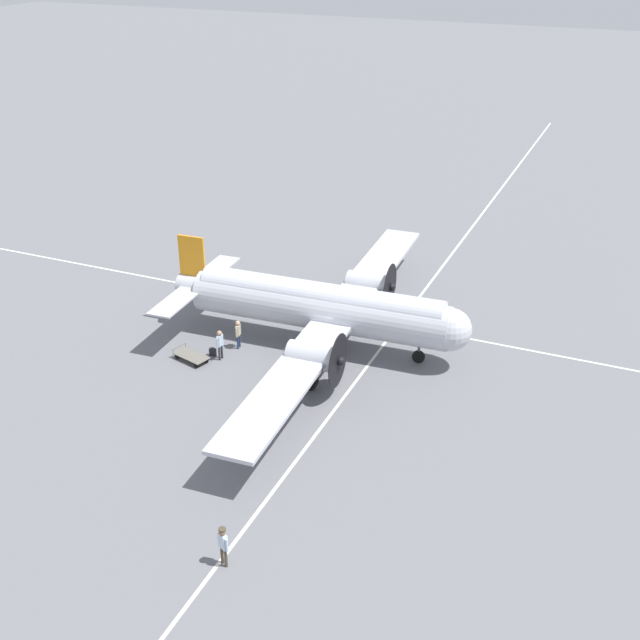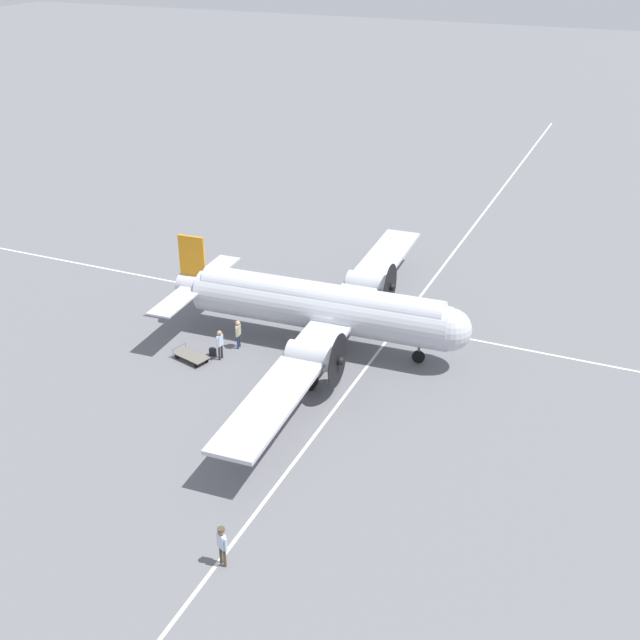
# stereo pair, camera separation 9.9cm
# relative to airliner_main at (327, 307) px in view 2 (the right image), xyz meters

# --- Properties ---
(ground_plane) EXTENTS (300.00, 300.00, 0.00)m
(ground_plane) POSITION_rel_airliner_main_xyz_m (-0.40, -0.02, -2.44)
(ground_plane) COLOR slate
(apron_line_eastwest) EXTENTS (120.00, 0.16, 0.01)m
(apron_line_eastwest) POSITION_rel_airliner_main_xyz_m (-0.40, 4.06, -2.43)
(apron_line_eastwest) COLOR silver
(apron_line_eastwest) RESTS_ON ground_plane
(apron_line_northsouth) EXTENTS (0.16, 120.00, 0.01)m
(apron_line_northsouth) POSITION_rel_airliner_main_xyz_m (2.93, -0.02, -2.43)
(apron_line_northsouth) COLOR silver
(apron_line_northsouth) RESTS_ON ground_plane
(airliner_main) EXTENTS (17.28, 27.82, 5.53)m
(airliner_main) POSITION_rel_airliner_main_xyz_m (0.00, 0.00, 0.00)
(airliner_main) COLOR silver
(airliner_main) RESTS_ON ground_plane
(crew_foreground) EXTENTS (0.55, 0.39, 1.76)m
(crew_foreground) POSITION_rel_airliner_main_xyz_m (3.16, -17.29, -1.33)
(crew_foreground) COLOR #473D2D
(crew_foreground) RESTS_ON ground_plane
(passenger_boarding) EXTENTS (0.27, 0.58, 1.70)m
(passenger_boarding) POSITION_rel_airliner_main_xyz_m (-4.46, -2.17, -1.40)
(passenger_boarding) COLOR navy
(passenger_boarding) RESTS_ON ground_plane
(ramp_agent) EXTENTS (0.28, 0.60, 1.75)m
(ramp_agent) POSITION_rel_airliner_main_xyz_m (-4.76, -3.69, -1.36)
(ramp_agent) COLOR #2D2D33
(ramp_agent) RESTS_ON ground_plane
(suitcase_near_door) EXTENTS (0.36, 0.19, 0.49)m
(suitcase_near_door) POSITION_rel_airliner_main_xyz_m (-5.36, -3.54, -2.21)
(suitcase_near_door) COLOR #232328
(suitcase_near_door) RESTS_ON ground_plane
(baggage_cart) EXTENTS (2.19, 1.48, 0.56)m
(baggage_cart) POSITION_rel_airliner_main_xyz_m (-6.17, -4.47, -2.16)
(baggage_cart) COLOR #6B665B
(baggage_cart) RESTS_ON ground_plane
(traffic_cone) EXTENTS (0.38, 0.38, 0.51)m
(traffic_cone) POSITION_rel_airliner_main_xyz_m (0.37, -7.43, -2.20)
(traffic_cone) COLOR orange
(traffic_cone) RESTS_ON ground_plane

